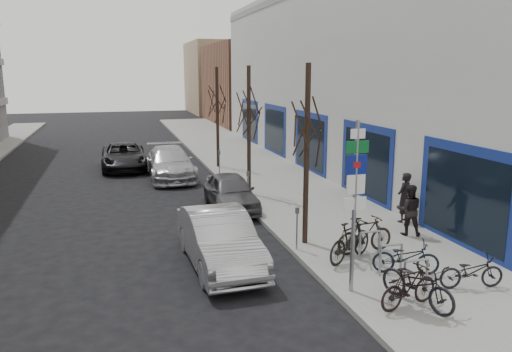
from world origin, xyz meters
TOP-DOWN VIEW (x-y plane):
  - ground at (0.00, 0.00)m, footprint 120.00×120.00m
  - sidewalk_east at (4.50, 10.00)m, footprint 5.00×70.00m
  - commercial_building at (17.00, 16.00)m, footprint 20.00×32.00m
  - brick_building_far at (13.00, 40.00)m, footprint 12.00×14.00m
  - tan_building_far at (13.50, 55.00)m, footprint 13.00×12.00m
  - highway_sign_pole at (2.40, -0.01)m, footprint 0.55×0.10m
  - bike_rack at (3.80, 0.60)m, footprint 0.66×2.26m
  - tree_near at (2.60, 3.50)m, footprint 1.80×1.80m
  - tree_mid at (2.60, 10.00)m, footprint 1.80×1.80m
  - tree_far at (2.60, 16.50)m, footprint 1.80×1.80m
  - meter_front at (2.15, 3.00)m, footprint 0.10×0.08m
  - meter_mid at (2.15, 8.50)m, footprint 0.10×0.08m
  - meter_back at (2.15, 14.00)m, footprint 0.10×0.08m
  - bike_near_left at (3.48, -1.05)m, footprint 1.20×2.00m
  - bike_near_right at (3.23, -1.12)m, footprint 1.69×0.84m
  - bike_mid_curb at (4.21, 0.56)m, footprint 1.75×1.12m
  - bike_mid_inner at (3.25, 1.78)m, footprint 1.94×1.45m
  - bike_far_curb at (5.24, -0.63)m, footprint 1.64×0.75m
  - bike_far_inner at (3.92, 2.21)m, footprint 1.85×0.72m
  - parked_car_front at (-0.20, 2.77)m, footprint 1.79×4.68m
  - parked_car_mid at (1.40, 8.31)m, footprint 1.64×4.07m
  - parked_car_back at (-0.20, 14.79)m, footprint 2.19×5.35m
  - lane_car at (-2.37, 17.95)m, footprint 2.37×5.09m
  - pedestrian_near at (6.66, 4.59)m, footprint 0.76×0.69m
  - pedestrian_far at (6.04, 3.31)m, footprint 0.73×0.63m

SIDE VIEW (x-z plane):
  - ground at x=0.00m, z-range 0.00..0.00m
  - sidewalk_east at x=4.50m, z-range 0.00..0.15m
  - bike_far_curb at x=5.24m, z-range 0.15..1.12m
  - bike_near_right at x=3.23m, z-range 0.15..1.14m
  - bike_rack at x=3.80m, z-range 0.24..1.07m
  - bike_mid_curb at x=4.21m, z-range 0.15..1.18m
  - parked_car_mid at x=1.40m, z-range 0.00..1.39m
  - bike_far_inner at x=3.92m, z-range 0.15..1.25m
  - lane_car at x=-2.37m, z-range 0.00..1.41m
  - bike_mid_inner at x=3.25m, z-range 0.15..1.31m
  - bike_near_left at x=3.48m, z-range 0.15..1.32m
  - parked_car_front at x=-0.20m, z-range 0.00..1.52m
  - parked_car_back at x=-0.20m, z-range 0.00..1.55m
  - meter_front at x=2.15m, z-range 0.28..1.55m
  - meter_mid at x=2.15m, z-range 0.28..1.55m
  - meter_back at x=2.15m, z-range 0.28..1.55m
  - pedestrian_far at x=6.04m, z-range 0.15..1.80m
  - pedestrian_near at x=6.66m, z-range 0.15..1.88m
  - highway_sign_pole at x=2.40m, z-range 0.36..4.56m
  - brick_building_far at x=13.00m, z-range 0.00..8.00m
  - tree_near at x=2.60m, z-range 1.35..6.85m
  - tree_mid at x=2.60m, z-range 1.35..6.85m
  - tree_far at x=2.60m, z-range 1.35..6.85m
  - tan_building_far at x=13.50m, z-range 0.00..9.00m
  - commercial_building at x=17.00m, z-range 0.00..10.00m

